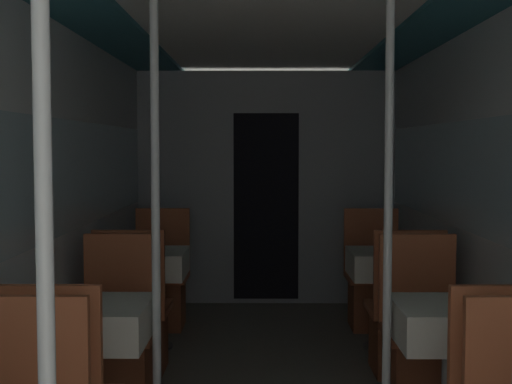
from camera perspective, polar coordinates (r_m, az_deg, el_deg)
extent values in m
cube|color=silver|center=(4.07, -17.29, -2.23)|extent=(0.05, 8.42, 2.29)
cube|color=silver|center=(4.05, -17.18, 0.87)|extent=(0.03, 7.74, 0.71)
cube|color=silver|center=(4.11, 19.51, -2.22)|extent=(0.05, 8.42, 2.29)
cube|color=silver|center=(4.09, 19.42, 0.85)|extent=(0.03, 7.74, 0.71)
cube|color=#2D707F|center=(4.06, -14.38, 14.28)|extent=(0.46, 8.08, 0.03)
cube|color=#2D707F|center=(4.09, 16.70, 14.16)|extent=(0.46, 8.08, 0.03)
cube|color=gray|center=(7.04, 0.81, 0.34)|extent=(2.53, 0.08, 2.29)
cube|color=black|center=(7.01, 0.81, -1.18)|extent=(0.64, 0.01, 1.83)
cube|color=#B25633|center=(2.81, -18.01, -13.36)|extent=(0.47, 0.04, 0.55)
cylinder|color=silver|center=(1.85, -16.46, -9.09)|extent=(0.04, 0.04, 2.29)
cylinder|color=#B7B7BC|center=(3.86, -12.96, -14.20)|extent=(0.10, 0.10, 0.72)
cube|color=#B2B2B7|center=(3.77, -13.04, -8.88)|extent=(0.54, 0.54, 0.02)
cube|color=white|center=(3.79, -13.02, -10.14)|extent=(0.58, 0.58, 0.20)
cube|color=#B25633|center=(3.00, -16.76, -12.27)|extent=(0.47, 0.04, 0.55)
cube|color=brown|center=(4.48, -11.10, -13.91)|extent=(0.40, 0.40, 0.41)
cube|color=#B25633|center=(4.41, -11.13, -11.04)|extent=(0.47, 0.47, 0.05)
cube|color=#B25633|center=(4.56, -10.64, -6.72)|extent=(0.47, 0.04, 0.55)
cylinder|color=silver|center=(3.64, -8.03, -2.77)|extent=(0.04, 0.04, 2.29)
cylinder|color=#4C4C51|center=(5.70, -8.55, -12.10)|extent=(0.36, 0.36, 0.01)
cylinder|color=#B7B7BC|center=(5.62, -8.58, -8.51)|extent=(0.10, 0.10, 0.72)
cube|color=#B2B2B7|center=(5.55, -8.62, -4.80)|extent=(0.54, 0.54, 0.02)
cube|color=white|center=(5.56, -8.61, -5.67)|extent=(0.58, 0.58, 0.20)
cube|color=brown|center=(5.08, -9.64, -11.77)|extent=(0.40, 0.40, 0.41)
cube|color=#B25633|center=(5.02, -9.67, -9.23)|extent=(0.47, 0.47, 0.05)
cube|color=#B25633|center=(4.75, -10.17, -6.29)|extent=(0.47, 0.04, 0.55)
cube|color=brown|center=(6.24, -7.70, -8.85)|extent=(0.40, 0.40, 0.41)
cube|color=#B25633|center=(6.19, -7.72, -6.76)|extent=(0.47, 0.47, 0.05)
cube|color=#B25633|center=(6.36, -7.46, -3.76)|extent=(0.47, 0.04, 0.55)
cylinder|color=#B7B7BC|center=(3.89, 15.35, -14.11)|extent=(0.10, 0.10, 0.72)
cube|color=#B2B2B7|center=(3.80, 15.45, -8.82)|extent=(0.54, 0.54, 0.02)
cube|color=white|center=(3.81, 15.43, -10.08)|extent=(0.58, 0.58, 0.20)
cube|color=#B25633|center=(3.03, 19.58, -12.14)|extent=(0.47, 0.04, 0.55)
cube|color=brown|center=(4.50, 13.26, -13.84)|extent=(0.40, 0.40, 0.41)
cube|color=#B25633|center=(4.44, 13.31, -10.99)|extent=(0.47, 0.47, 0.05)
cube|color=#B25633|center=(4.58, 12.75, -6.70)|extent=(0.47, 0.04, 0.55)
cylinder|color=silver|center=(3.66, 10.51, -2.77)|extent=(0.04, 0.04, 2.29)
cylinder|color=#4C4C51|center=(5.72, 10.39, -12.07)|extent=(0.36, 0.36, 0.01)
cylinder|color=#B7B7BC|center=(5.64, 10.44, -8.49)|extent=(0.10, 0.10, 0.72)
cube|color=#B2B2B7|center=(5.57, 10.48, -4.79)|extent=(0.54, 0.54, 0.02)
cube|color=white|center=(5.58, 10.47, -5.66)|extent=(0.58, 0.58, 0.20)
cube|color=brown|center=(5.10, 11.63, -11.73)|extent=(0.40, 0.40, 0.41)
cube|color=#B25633|center=(5.04, 11.66, -9.19)|extent=(0.47, 0.47, 0.05)
cube|color=#B25633|center=(4.77, 12.22, -6.27)|extent=(0.47, 0.04, 0.55)
cube|color=brown|center=(6.25, 9.43, -8.83)|extent=(0.40, 0.40, 0.41)
cube|color=#B25633|center=(6.21, 9.46, -6.74)|extent=(0.47, 0.47, 0.05)
cube|color=#B25633|center=(6.38, 9.18, -3.76)|extent=(0.47, 0.04, 0.55)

